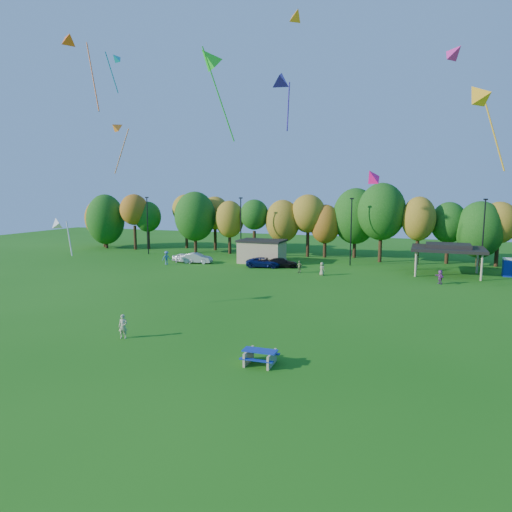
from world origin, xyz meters
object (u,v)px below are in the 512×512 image
at_px(car_c, 264,262).
at_px(car_a, 185,258).
at_px(car_d, 282,263).
at_px(picnic_table, 260,356).
at_px(car_b, 197,258).
at_px(kite_flyer, 123,326).

bearing_deg(car_c, car_a, 77.80).
distance_m(car_a, car_d, 14.10).
relative_size(picnic_table, car_b, 0.47).
xyz_separation_m(car_a, car_b, (1.86, -0.03, 0.06)).
bearing_deg(car_b, picnic_table, -155.12).
height_order(kite_flyer, car_a, kite_flyer).
relative_size(picnic_table, car_c, 0.43).
bearing_deg(car_b, car_c, -98.40).
bearing_deg(picnic_table, car_b, 121.77).
bearing_deg(car_a, kite_flyer, -151.08).
height_order(car_a, car_c, car_c).
bearing_deg(car_a, car_c, -83.31).
relative_size(picnic_table, car_d, 0.47).
xyz_separation_m(picnic_table, car_d, (-8.95, 32.92, 0.12)).
relative_size(car_a, car_c, 0.81).
distance_m(picnic_table, car_b, 38.56).
relative_size(car_a, car_b, 0.88).
height_order(car_c, car_d, car_c).
bearing_deg(picnic_table, car_c, 107.66).
distance_m(car_c, car_d, 2.38).
bearing_deg(car_c, car_d, -85.27).
relative_size(picnic_table, kite_flyer, 1.22).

